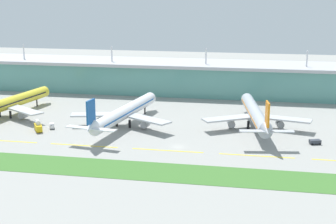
# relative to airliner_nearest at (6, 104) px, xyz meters

# --- Properties ---
(ground_plane) EXTENTS (600.00, 600.00, 0.00)m
(ground_plane) POSITION_rel_airliner_nearest_xyz_m (89.44, -30.72, -6.46)
(ground_plane) COLOR gray
(terminal_building) EXTENTS (288.00, 34.00, 27.69)m
(terminal_building) POSITION_rel_airliner_nearest_xyz_m (89.44, 72.15, 3.09)
(terminal_building) COLOR #5B9E93
(terminal_building) RESTS_ON ground
(airliner_nearest) EXTENTS (48.04, 71.61, 18.90)m
(airliner_nearest) POSITION_rel_airliner_nearest_xyz_m (0.00, 0.00, 0.00)
(airliner_nearest) COLOR yellow
(airliner_nearest) RESTS_ON ground
(airliner_near_middle) EXTENTS (48.22, 71.86, 18.90)m
(airliner_near_middle) POSITION_rel_airliner_nearest_xyz_m (60.77, -5.53, 0.00)
(airliner_near_middle) COLOR white
(airliner_near_middle) RESTS_ON ground
(airliner_far_middle) EXTENTS (48.21, 69.84, 18.90)m
(airliner_far_middle) POSITION_rel_airliner_nearest_xyz_m (119.13, 2.31, -0.00)
(airliner_far_middle) COLOR #ADB2BC
(airliner_far_middle) RESTS_ON ground
(taxiway_stripe_west) EXTENTS (28.00, 0.70, 0.04)m
(taxiway_stripe_west) POSITION_rel_airliner_nearest_xyz_m (18.44, -36.37, -6.44)
(taxiway_stripe_west) COLOR yellow
(taxiway_stripe_west) RESTS_ON ground
(taxiway_stripe_mid_west) EXTENTS (28.00, 0.70, 0.04)m
(taxiway_stripe_mid_west) POSITION_rel_airliner_nearest_xyz_m (52.44, -36.37, -6.44)
(taxiway_stripe_mid_west) COLOR yellow
(taxiway_stripe_mid_west) RESTS_ON ground
(taxiway_stripe_centre) EXTENTS (28.00, 0.70, 0.04)m
(taxiway_stripe_centre) POSITION_rel_airliner_nearest_xyz_m (86.44, -36.37, -6.44)
(taxiway_stripe_centre) COLOR yellow
(taxiway_stripe_centre) RESTS_ON ground
(taxiway_stripe_mid_east) EXTENTS (28.00, 0.70, 0.04)m
(taxiway_stripe_mid_east) POSITION_rel_airliner_nearest_xyz_m (120.44, -36.37, -6.44)
(taxiway_stripe_mid_east) COLOR yellow
(taxiway_stripe_mid_east) RESTS_ON ground
(grass_verge) EXTENTS (300.00, 18.00, 0.10)m
(grass_verge) POSITION_rel_airliner_nearest_xyz_m (89.44, -59.51, -6.41)
(grass_verge) COLOR #3D702D
(grass_verge) RESTS_ON ground
(pushback_tug) EXTENTS (4.94, 3.68, 1.85)m
(pushback_tug) POSITION_rel_airliner_nearest_xyz_m (143.33, -17.42, -5.36)
(pushback_tug) COLOR #333842
(pushback_tug) RESTS_ON ground
(fuel_truck) EXTENTS (6.08, 7.46, 4.95)m
(fuel_truck) POSITION_rel_airliner_nearest_xyz_m (25.69, -20.43, -4.20)
(fuel_truck) COLOR gold
(fuel_truck) RESTS_ON ground
(baggage_cart) EXTENTS (3.25, 4.02, 2.48)m
(baggage_cart) POSITION_rel_airliner_nearest_xyz_m (29.95, -15.54, -5.19)
(baggage_cart) COLOR silver
(baggage_cart) RESTS_ON ground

